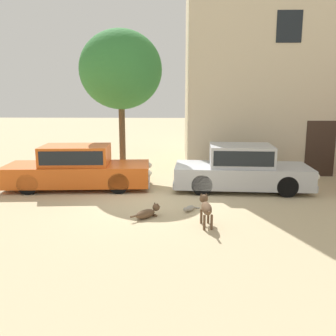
{
  "coord_description": "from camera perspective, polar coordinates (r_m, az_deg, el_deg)",
  "views": [
    {
      "loc": [
        0.88,
        -10.45,
        3.01
      ],
      "look_at": [
        0.56,
        0.2,
        0.9
      ],
      "focal_mm": 39.12,
      "sensor_mm": 36.0,
      "label": 1
    }
  ],
  "objects": [
    {
      "name": "parked_sedan_second",
      "position": [
        12.05,
        11.35,
        0.03
      ],
      "size": [
        4.5,
        2.0,
        1.47
      ],
      "rotation": [
        0.0,
        0.0,
        -0.05
      ],
      "color": "#B2B5BA",
      "rests_on": "ground_plane"
    },
    {
      "name": "stray_dog_spotted",
      "position": [
        9.26,
        -3.15,
        -6.93
      ],
      "size": [
        0.74,
        0.73,
        0.34
      ],
      "rotation": [
        0.0,
        0.0,
        0.77
      ],
      "color": "brown",
      "rests_on": "ground_plane"
    },
    {
      "name": "ground_plane",
      "position": [
        10.91,
        -3.0,
        -4.83
      ],
      "size": [
        80.0,
        80.0,
        0.0
      ],
      "primitive_type": "plane",
      "color": "tan"
    },
    {
      "name": "acacia_tree_left",
      "position": [
        14.14,
        -7.39,
        14.9
      ],
      "size": [
        3.07,
        2.76,
        5.42
      ],
      "color": "brown",
      "rests_on": "ground_plane"
    },
    {
      "name": "stray_cat",
      "position": [
        9.77,
        3.32,
        -6.32
      ],
      "size": [
        0.46,
        0.53,
        0.16
      ],
      "rotation": [
        0.0,
        0.0,
        4.13
      ],
      "color": "gray",
      "rests_on": "ground_plane"
    },
    {
      "name": "stray_dog_tan",
      "position": [
        8.67,
        5.93,
        -6.08
      ],
      "size": [
        0.29,
        1.12,
        0.7
      ],
      "rotation": [
        0.0,
        0.0,
        1.67
      ],
      "color": "brown",
      "rests_on": "ground_plane"
    },
    {
      "name": "parked_sedan_nearest",
      "position": [
        12.38,
        -13.94,
        0.12
      ],
      "size": [
        4.89,
        2.0,
        1.42
      ],
      "rotation": [
        0.0,
        0.0,
        0.07
      ],
      "color": "#D15619",
      "rests_on": "ground_plane"
    }
  ]
}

